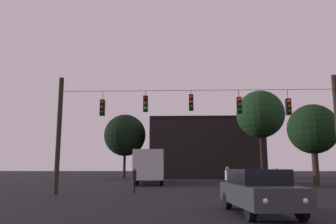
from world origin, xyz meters
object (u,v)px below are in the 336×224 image
pedestrian_crossing_left (228,178)px  tree_behind_building (125,135)px  city_bus (151,164)px  pedestrian_crossing_center (134,178)px  tree_right_far (313,129)px  tree_left_silhouette (260,114)px  car_near_right (259,190)px  pedestrian_crossing_right (277,180)px

pedestrian_crossing_left → tree_behind_building: tree_behind_building is taller
city_bus → pedestrian_crossing_center: size_ratio=7.13×
tree_right_far → pedestrian_crossing_center: bearing=-151.1°
tree_left_silhouette → tree_right_far: tree_left_silhouette is taller
tree_left_silhouette → tree_right_far: bearing=-69.5°
city_bus → pedestrian_crossing_center: city_bus is taller
tree_behind_building → tree_right_far: size_ratio=1.31×
tree_right_far → car_near_right: bearing=-117.1°
tree_behind_building → tree_left_silhouette: bearing=-34.4°
pedestrian_crossing_right → tree_behind_building: bearing=115.1°
city_bus → tree_right_far: size_ratio=1.59×
city_bus → pedestrian_crossing_right: 15.71m
car_near_right → pedestrian_crossing_right: size_ratio=2.91×
city_bus → tree_right_far: bearing=-13.0°
pedestrian_crossing_left → pedestrian_crossing_center: bearing=174.2°
tree_behind_building → tree_right_far: 27.25m
car_near_right → tree_left_silhouette: bearing=76.0°
car_near_right → tree_right_far: size_ratio=0.64×
pedestrian_crossing_center → tree_behind_building: tree_behind_building is taller
city_bus → tree_behind_building: bearing=108.6°
city_bus → tree_behind_building: 16.90m
pedestrian_crossing_center → pedestrian_crossing_right: pedestrian_crossing_center is taller
pedestrian_crossing_center → city_bus: bearing=89.9°
car_near_right → pedestrian_crossing_center: bearing=121.4°
tree_behind_building → tree_right_far: tree_behind_building is taller
city_bus → pedestrian_crossing_right: city_bus is taller
pedestrian_crossing_center → pedestrian_crossing_right: size_ratio=1.01×
pedestrian_crossing_left → tree_left_silhouette: 18.07m
pedestrian_crossing_right → tree_behind_building: size_ratio=0.17×
tree_behind_building → pedestrian_crossing_center: bearing=-79.1°
tree_left_silhouette → tree_behind_building: tree_left_silhouette is taller
pedestrian_crossing_center → tree_left_silhouette: tree_left_silhouette is taller
car_near_right → pedestrian_crossing_center: size_ratio=2.87×
city_bus → tree_behind_building: size_ratio=1.22×
pedestrian_crossing_left → tree_behind_building: size_ratio=0.17×
city_bus → pedestrian_crossing_right: bearing=-58.1°
car_near_right → tree_right_far: (8.82, 17.21, 3.99)m
car_near_right → tree_right_far: 19.75m
pedestrian_crossing_right → tree_behind_building: 32.26m
car_near_right → tree_behind_building: 38.01m
car_near_right → tree_behind_building: size_ratio=0.49×
city_bus → tree_right_far: tree_right_far is taller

